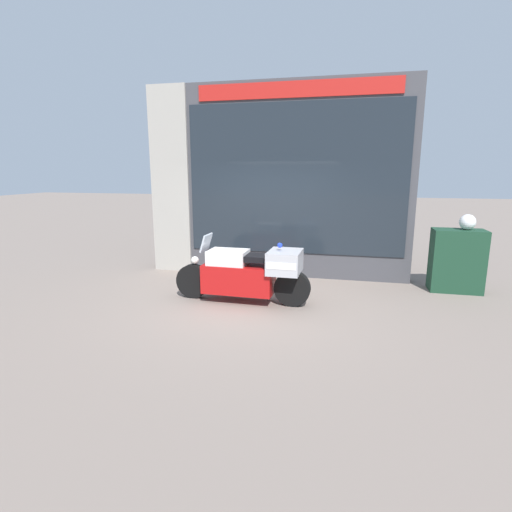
# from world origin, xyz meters

# --- Properties ---
(ground_plane) EXTENTS (60.00, 60.00, 0.00)m
(ground_plane) POSITION_xyz_m (0.00, 0.00, 0.00)
(ground_plane) COLOR gray
(shop_building) EXTENTS (5.72, 0.55, 4.12)m
(shop_building) POSITION_xyz_m (-0.40, 2.00, 2.07)
(shop_building) COLOR #424247
(shop_building) RESTS_ON ground
(window_display) EXTENTS (4.37, 0.30, 2.12)m
(window_display) POSITION_xyz_m (0.37, 2.03, 0.50)
(window_display) COLOR slate
(window_display) RESTS_ON ground
(paramedic_motorcycle) EXTENTS (2.47, 0.70, 1.20)m
(paramedic_motorcycle) POSITION_xyz_m (-0.11, -0.09, 0.56)
(paramedic_motorcycle) COLOR black
(paramedic_motorcycle) RESTS_ON ground
(utility_cabinet) EXTENTS (0.94, 0.52, 1.21)m
(utility_cabinet) POSITION_xyz_m (3.63, 1.49, 0.60)
(utility_cabinet) COLOR #193D28
(utility_cabinet) RESTS_ON ground
(white_helmet) EXTENTS (0.29, 0.29, 0.29)m
(white_helmet) POSITION_xyz_m (3.74, 1.50, 1.35)
(white_helmet) COLOR white
(white_helmet) RESTS_ON utility_cabinet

